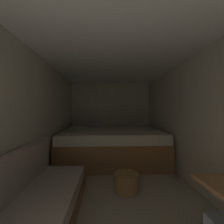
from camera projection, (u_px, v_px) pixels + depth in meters
name	position (u px, v px, depth m)	size (l,w,h in m)	color
ground_plane	(116.00, 192.00, 2.10)	(6.86, 6.86, 0.00)	#A39984
wall_back	(111.00, 116.00, 4.54)	(2.50, 0.05, 2.05)	beige
wall_left	(30.00, 122.00, 2.03)	(0.05, 4.86, 2.05)	beige
wall_right	(199.00, 122.00, 2.14)	(0.05, 4.86, 2.05)	beige
ceiling_slab	(116.00, 49.00, 2.07)	(2.50, 4.86, 0.05)	white
bed	(112.00, 144.00, 3.56)	(2.28, 1.82, 0.87)	olive
wicker_basket	(126.00, 182.00, 2.13)	(0.36, 0.36, 0.26)	olive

